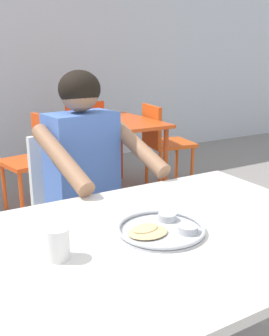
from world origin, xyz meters
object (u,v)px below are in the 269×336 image
table_background_red (103,130)px  chair_red_far (82,134)px  drinking_cup (57,242)px  chair_red_left (35,155)px  table_foreground (165,250)px  chair_foreground (73,204)px  diner_foreground (92,174)px  chair_red_right (162,139)px  thali_tray (161,229)px

table_background_red → chair_red_far: (0.05, 0.60, -0.14)m
drinking_cup → chair_red_left: drinking_cup is taller
table_foreground → chair_red_far: (0.89, 2.81, -0.17)m
chair_foreground → diner_foreground: size_ratio=0.72×
drinking_cup → chair_red_right: 2.85m
table_foreground → chair_red_right: size_ratio=1.51×
chair_red_far → thali_tray: bearing=-107.8°
diner_foreground → table_background_red: size_ratio=1.28×
chair_foreground → table_background_red: size_ratio=0.92×
chair_foreground → diner_foreground: (0.02, -0.22, 0.23)m
diner_foreground → chair_red_right: diner_foreground is taller
diner_foreground → chair_red_right: bearing=45.7°
thali_tray → chair_red_left: size_ratio=0.36×
drinking_cup → table_background_red: drinking_cup is taller
table_background_red → chair_red_left: bearing=177.5°
diner_foreground → chair_red_right: 2.02m
drinking_cup → diner_foreground: 0.84m
drinking_cup → diner_foreground: diner_foreground is taller
chair_red_far → chair_red_left: bearing=-139.3°
chair_foreground → chair_red_right: size_ratio=1.06×
drinking_cup → chair_red_right: drinking_cup is taller
chair_foreground → chair_red_left: bearing=82.5°
table_foreground → diner_foreground: bearing=84.6°
drinking_cup → chair_red_right: (1.84, 2.16, -0.30)m
chair_red_left → chair_foreground: bearing=-97.5°
drinking_cup → chair_red_left: bearing=75.4°
thali_tray → drinking_cup: bearing=178.9°
table_foreground → table_background_red: (0.84, 2.20, -0.03)m
table_foreground → thali_tray: size_ratio=4.32×
chair_red_right → diner_foreground: bearing=-134.3°
chair_red_right → table_foreground: bearing=-124.2°
table_foreground → chair_red_far: size_ratio=1.49×
chair_red_far → chair_foreground: bearing=-114.4°
chair_foreground → chair_red_far: chair_foreground is taller
chair_foreground → drinking_cup: bearing=-113.5°
table_foreground → thali_tray: thali_tray is taller
thali_tray → diner_foreground: bearing=83.6°
thali_tray → chair_red_left: chair_red_left is taller
drinking_cup → chair_red_far: (1.25, 2.80, -0.29)m
chair_red_right → chair_red_far: 0.87m
drinking_cup → chair_foreground: chair_foreground is taller
thali_tray → chair_foreground: chair_foreground is taller
chair_red_left → diner_foreground: bearing=-95.6°
chair_red_left → chair_red_right: chair_red_right is taller
drinking_cup → diner_foreground: bearing=59.1°
thali_tray → drinking_cup: size_ratio=3.11×
thali_tray → chair_foreground: 0.98m
chair_red_right → chair_red_left: bearing=177.2°
drinking_cup → chair_red_left: (0.58, 2.22, -0.31)m
diner_foreground → table_background_red: (0.77, 1.47, -0.09)m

